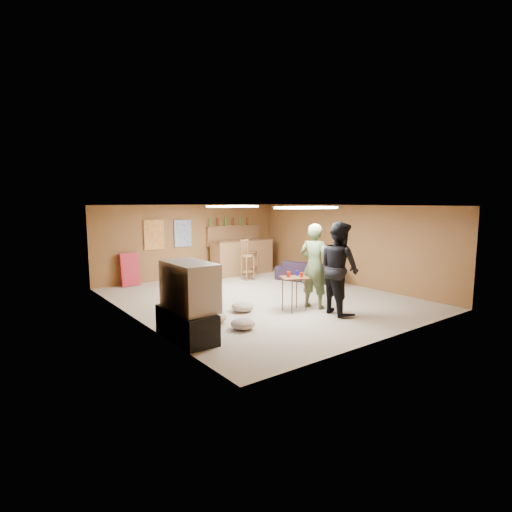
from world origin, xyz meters
TOP-DOWN VIEW (x-y plane):
  - ground at (0.00, 0.00)m, footprint 7.00×7.00m
  - ceiling at (0.00, 0.00)m, footprint 6.00×7.00m
  - wall_back at (0.00, 3.50)m, footprint 6.00×0.02m
  - wall_front at (0.00, -3.50)m, footprint 6.00×0.02m
  - wall_left at (-3.00, 0.00)m, footprint 0.02×7.00m
  - wall_right at (3.00, 0.00)m, footprint 0.02×7.00m
  - tv_stand at (-2.72, -1.50)m, footprint 0.55×1.30m
  - dvd_box at (-2.50, -1.50)m, footprint 0.35×0.50m
  - tv_body at (-2.65, -1.50)m, footprint 0.60×1.10m
  - tv_screen at (-2.34, -1.50)m, footprint 0.02×0.95m
  - bar_counter at (1.50, 2.95)m, footprint 2.00×0.60m
  - bar_lip at (1.50, 2.70)m, footprint 2.10×0.12m
  - bar_shelf at (1.50, 3.40)m, footprint 2.00×0.18m
  - bar_backing at (1.50, 3.42)m, footprint 2.00×0.14m
  - poster_left at (-1.20, 3.46)m, footprint 0.60×0.03m
  - poster_right at (-0.30, 3.46)m, footprint 0.55×0.03m
  - folding_chair_stack at (-2.00, 3.30)m, footprint 0.50×0.26m
  - ceiling_panel_front at (0.00, -1.50)m, footprint 1.20×0.60m
  - ceiling_panel_back at (0.00, 1.20)m, footprint 1.20×0.60m
  - person_olive at (0.42, -1.34)m, footprint 0.65×0.78m
  - person_black at (0.51, -1.96)m, footprint 0.90×1.05m
  - sofa at (2.45, 0.84)m, footprint 1.48×2.10m
  - tray_table at (-0.09, -1.27)m, footprint 0.69×0.63m
  - cup_red_near at (-0.18, -1.19)m, footprint 0.09×0.09m
  - cup_red_far at (0.01, -1.38)m, footprint 0.09×0.09m
  - cup_blue at (0.08, -1.17)m, footprint 0.09×0.09m
  - bar_stool_left at (1.07, 2.05)m, footprint 0.47×0.47m
  - bar_stool_right at (1.68, 2.71)m, footprint 0.52×0.52m
  - cushion_near_tv at (-1.89, -0.99)m, footprint 0.63×0.63m
  - cushion_mid at (-1.01, -0.67)m, footprint 0.48×0.48m
  - cushion_far at (-1.67, -1.64)m, footprint 0.59×0.59m
  - bottle_row at (1.30, 3.38)m, footprint 1.48×0.08m

SIDE VIEW (x-z plane):
  - ground at x=0.00m, z-range 0.00..0.00m
  - cushion_far at x=-1.67m, z-range 0.00..0.20m
  - cushion_mid at x=-1.01m, z-range 0.00..0.21m
  - cushion_near_tv at x=-1.89m, z-range 0.00..0.23m
  - dvd_box at x=-2.50m, z-range 0.11..0.19m
  - tv_stand at x=-2.72m, z-range 0.00..0.50m
  - sofa at x=2.45m, z-range 0.00..0.57m
  - tray_table at x=-0.09m, z-range 0.00..0.72m
  - folding_chair_stack at x=-2.00m, z-range -0.01..0.91m
  - bar_counter at x=1.50m, z-range 0.00..1.10m
  - bar_stool_left at x=1.07m, z-range 0.00..1.19m
  - bar_stool_right at x=1.68m, z-range 0.00..1.27m
  - cup_red_far at x=0.01m, z-range 0.72..0.82m
  - cup_blue at x=0.08m, z-range 0.72..0.83m
  - cup_red_near at x=-0.18m, z-range 0.72..0.84m
  - tv_body at x=-2.65m, z-range 0.50..1.30m
  - tv_screen at x=-2.34m, z-range 0.57..1.23m
  - person_olive at x=0.42m, z-range 0.00..1.84m
  - person_black at x=0.51m, z-range 0.00..1.90m
  - wall_back at x=0.00m, z-range 0.00..2.20m
  - wall_front at x=0.00m, z-range 0.00..2.20m
  - wall_left at x=-3.00m, z-range 0.00..2.20m
  - wall_right at x=3.00m, z-range 0.00..2.20m
  - bar_lip at x=1.50m, z-range 1.08..1.12m
  - bar_backing at x=1.50m, z-range 0.90..1.50m
  - poster_left at x=-1.20m, z-range 0.93..1.78m
  - poster_right at x=-0.30m, z-range 0.95..1.75m
  - bar_shelf at x=1.50m, z-range 1.48..1.52m
  - bottle_row at x=1.30m, z-range 1.52..1.78m
  - ceiling_panel_front at x=0.00m, z-range 2.15..2.19m
  - ceiling_panel_back at x=0.00m, z-range 2.15..2.19m
  - ceiling at x=0.00m, z-range 2.19..2.21m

